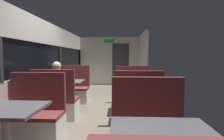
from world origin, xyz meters
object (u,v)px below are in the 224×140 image
(bench_near_window_facing_entry, at_px, (34,119))
(coffee_cup_primary, at_px, (64,79))
(bench_front_aisle_facing_entry, at_px, (149,139))
(bench_mid_window_facing_end, at_px, (56,104))
(dining_table_rear_aisle, at_px, (135,87))
(seated_passenger, at_px, (57,94))
(bench_rear_aisle_facing_entry, at_px, (133,93))
(dining_table_mid_window, at_px, (65,85))
(bench_rear_aisle_facing_end, at_px, (138,107))
(bench_mid_window_facing_entry, at_px, (73,91))
(dining_table_near_window, at_px, (5,116))

(bench_near_window_facing_entry, distance_m, coffee_cup_primary, 1.81)
(bench_near_window_facing_entry, distance_m, bench_front_aisle_facing_entry, 1.89)
(bench_mid_window_facing_end, height_order, dining_table_rear_aisle, bench_mid_window_facing_end)
(bench_near_window_facing_entry, relative_size, seated_passenger, 0.87)
(bench_front_aisle_facing_entry, distance_m, bench_rear_aisle_facing_entry, 2.75)
(dining_table_rear_aisle, relative_size, coffee_cup_primary, 10.00)
(dining_table_mid_window, distance_m, coffee_cup_primary, 0.18)
(dining_table_rear_aisle, height_order, bench_rear_aisle_facing_entry, bench_rear_aisle_facing_entry)
(coffee_cup_primary, bearing_deg, bench_rear_aisle_facing_entry, 12.32)
(dining_table_mid_window, bearing_deg, bench_rear_aisle_facing_end, -26.68)
(bench_rear_aisle_facing_entry, bearing_deg, coffee_cup_primary, -167.68)
(bench_mid_window_facing_entry, height_order, bench_front_aisle_facing_entry, same)
(bench_near_window_facing_entry, height_order, dining_table_rear_aisle, bench_near_window_facing_entry)
(bench_front_aisle_facing_entry, distance_m, dining_table_rear_aisle, 2.08)
(dining_table_mid_window, distance_m, seated_passenger, 0.64)
(seated_passenger, bearing_deg, coffee_cup_primary, 94.93)
(dining_table_mid_window, height_order, bench_rear_aisle_facing_entry, bench_rear_aisle_facing_entry)
(dining_table_mid_window, relative_size, bench_rear_aisle_facing_entry, 0.82)
(bench_mid_window_facing_entry, distance_m, seated_passenger, 1.34)
(dining_table_mid_window, height_order, dining_table_rear_aisle, same)
(dining_table_mid_window, xyz_separation_m, bench_mid_window_facing_end, (0.00, -0.70, -0.31))
(bench_rear_aisle_facing_entry, bearing_deg, bench_front_aisle_facing_entry, -90.00)
(dining_table_mid_window, xyz_separation_m, bench_rear_aisle_facing_end, (1.79, -0.90, -0.31))
(bench_mid_window_facing_end, relative_size, seated_passenger, 0.87)
(dining_table_near_window, relative_size, seated_passenger, 0.71)
(dining_table_mid_window, xyz_separation_m, bench_rear_aisle_facing_entry, (1.79, 0.50, -0.31))
(dining_table_rear_aisle, bearing_deg, bench_front_aisle_facing_entry, -90.00)
(bench_rear_aisle_facing_entry, bearing_deg, dining_table_mid_window, -164.41)
(dining_table_rear_aisle, xyz_separation_m, coffee_cup_primary, (-1.85, 0.29, 0.15))
(bench_front_aisle_facing_entry, distance_m, bench_rear_aisle_facing_end, 1.35)
(seated_passenger, bearing_deg, bench_rear_aisle_facing_entry, 32.18)
(dining_table_near_window, relative_size, bench_front_aisle_facing_entry, 0.82)
(dining_table_mid_window, relative_size, bench_mid_window_facing_entry, 0.82)
(bench_mid_window_facing_entry, bearing_deg, dining_table_near_window, -90.00)
(dining_table_near_window, height_order, bench_mid_window_facing_entry, bench_mid_window_facing_entry)
(dining_table_mid_window, xyz_separation_m, bench_front_aisle_facing_entry, (1.79, -2.25, -0.31))
(bench_near_window_facing_entry, bearing_deg, seated_passenger, 90.00)
(dining_table_mid_window, distance_m, bench_mid_window_facing_entry, 0.77)
(bench_mid_window_facing_entry, bearing_deg, bench_near_window_facing_entry, -90.00)
(bench_mid_window_facing_end, relative_size, bench_front_aisle_facing_entry, 1.00)
(bench_mid_window_facing_end, height_order, bench_mid_window_facing_entry, same)
(dining_table_near_window, xyz_separation_m, bench_mid_window_facing_end, (0.00, 1.65, -0.31))
(seated_passenger, bearing_deg, dining_table_near_window, -90.00)
(bench_near_window_facing_entry, xyz_separation_m, bench_mid_window_facing_end, (0.00, 0.95, 0.00))
(dining_table_near_window, distance_m, dining_table_mid_window, 2.35)
(dining_table_near_window, bearing_deg, bench_rear_aisle_facing_end, 39.07)
(dining_table_mid_window, relative_size, bench_rear_aisle_facing_end, 0.82)
(bench_front_aisle_facing_entry, relative_size, dining_table_rear_aisle, 1.22)
(bench_front_aisle_facing_entry, height_order, bench_rear_aisle_facing_end, same)
(bench_rear_aisle_facing_end, height_order, coffee_cup_primary, bench_rear_aisle_facing_end)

